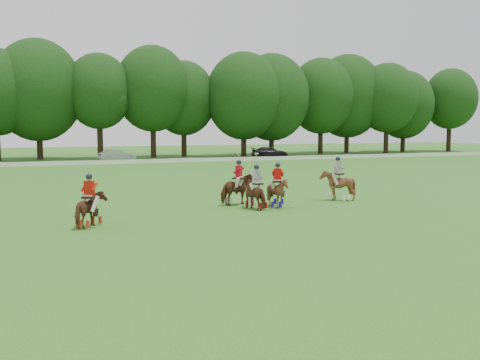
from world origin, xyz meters
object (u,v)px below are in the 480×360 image
object	(u,v)px
polo_red_b	(239,189)
polo_stripe_a	(256,193)
polo_red_a	(90,208)
polo_ball	(291,207)
polo_stripe_b	(338,185)
polo_red_c	(278,192)
car_right	(270,152)
car_mid	(117,155)

from	to	relation	value
polo_red_b	polo_stripe_a	xyz separation A→B (m)	(0.35, -1.44, -0.06)
polo_red_a	polo_ball	bearing A→B (deg)	9.95
polo_stripe_a	polo_stripe_b	world-z (taller)	polo_stripe_a
polo_red_b	polo_red_c	distance (m)	2.03
polo_red_a	polo_red_b	size ratio (longest dim) A/B	0.75
polo_red_a	polo_stripe_b	size ratio (longest dim) A/B	0.90
polo_red_a	polo_stripe_a	size ratio (longest dim) A/B	0.79
polo_red_a	polo_red_c	world-z (taller)	polo_red_c
polo_red_a	polo_red_b	xyz separation A→B (m)	(7.62, 3.38, 0.07)
car_right	polo_stripe_b	world-z (taller)	polo_stripe_b
polo_ball	polo_stripe_a	bearing A→B (deg)	172.56
polo_red_a	car_mid	bearing A→B (deg)	79.95
polo_red_c	polo_stripe_b	world-z (taller)	polo_stripe_b
car_mid	polo_red_b	world-z (taller)	polo_red_b
car_mid	polo_red_b	size ratio (longest dim) A/B	1.46
polo_red_a	polo_ball	size ratio (longest dim) A/B	23.57
polo_stripe_b	polo_red_c	bearing A→B (deg)	-165.70
car_right	polo_red_b	xyz separation A→B (m)	(-18.83, -37.18, 0.14)
polo_red_b	polo_red_c	size ratio (longest dim) A/B	1.29
polo_red_c	polo_stripe_a	world-z (taller)	polo_stripe_a
polo_red_b	polo_red_a	bearing A→B (deg)	-156.05
car_right	polo_red_a	bearing A→B (deg)	159.46
car_right	polo_stripe_b	size ratio (longest dim) A/B	2.00
polo_red_a	polo_stripe_b	world-z (taller)	polo_stripe_b
car_mid	polo_red_b	bearing A→B (deg)	169.77
polo_red_a	polo_stripe_b	bearing A→B (deg)	13.10
polo_red_a	polo_stripe_a	distance (m)	8.19
car_mid	polo_red_c	distance (m)	38.58
polo_ball	polo_stripe_b	bearing A→B (deg)	21.54
polo_stripe_a	polo_stripe_b	bearing A→B (deg)	12.20
car_right	polo_ball	bearing A→B (deg)	169.29
polo_red_c	polo_stripe_a	distance (m)	1.17
polo_red_a	polo_ball	distance (m)	9.91
car_mid	polo_stripe_b	size ratio (longest dim) A/B	1.75
polo_stripe_a	polo_ball	xyz separation A→B (m)	(1.77, -0.23, -0.72)
car_right	polo_stripe_a	bearing A→B (deg)	166.99
car_mid	polo_ball	bearing A→B (deg)	172.86
car_mid	polo_red_b	xyz separation A→B (m)	(0.43, -37.18, 0.14)
car_right	polo_red_a	size ratio (longest dim) A/B	2.22
polo_red_c	polo_stripe_b	xyz separation A→B (m)	(4.05, 1.03, 0.07)
polo_red_b	polo_red_c	bearing A→B (deg)	-41.65
polo_red_c	polo_stripe_b	bearing A→B (deg)	14.30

